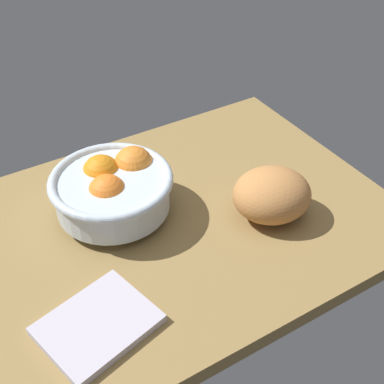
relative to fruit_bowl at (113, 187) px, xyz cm
name	(u,v)px	position (x,y,z in cm)	size (l,w,h in cm)	color
ground_plane	(180,222)	(9.07, -7.33, -6.81)	(73.98, 55.71, 3.00)	olive
fruit_bowl	(113,187)	(0.00, 0.00, 0.00)	(21.42, 21.42, 9.87)	silver
bread_loaf	(272,195)	(23.06, -15.15, -0.78)	(13.80, 12.18, 9.06)	#BB7C43
napkin_folded	(98,325)	(-12.77, -21.77, -4.63)	(15.44, 12.35, 1.36)	#BEB7C7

